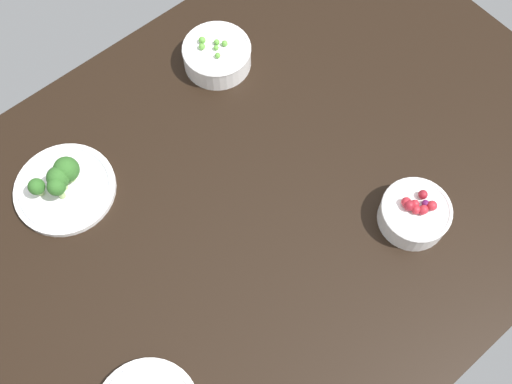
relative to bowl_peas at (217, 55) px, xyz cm
name	(u,v)px	position (x,y,z in cm)	size (l,w,h in cm)	color
dining_table	(256,200)	(14.73, 30.85, -4.93)	(144.84, 100.66, 4.00)	black
bowl_peas	(217,55)	(0.00, 0.00, 0.00)	(15.17, 15.17, 6.65)	white
plate_broccoli	(63,185)	(43.23, 4.92, -0.72)	(20.43, 20.43, 7.85)	white
bowl_berries	(414,213)	(-5.50, 54.49, 0.07)	(13.73, 13.73, 7.18)	white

